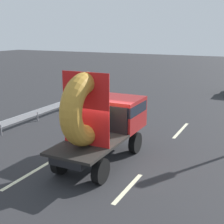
# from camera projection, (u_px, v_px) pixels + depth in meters

# --- Properties ---
(ground_plane) EXTENTS (120.00, 120.00, 0.00)m
(ground_plane) POSITION_uv_depth(u_px,v_px,m) (98.00, 164.00, 12.41)
(ground_plane) COLOR #28282B
(flatbed_truck) EXTENTS (2.02, 5.06, 3.81)m
(flatbed_truck) POSITION_uv_depth(u_px,v_px,m) (104.00, 118.00, 12.33)
(flatbed_truck) COLOR black
(flatbed_truck) RESTS_ON ground_plane
(guardrail) EXTENTS (0.10, 11.39, 0.71)m
(guardrail) POSITION_uv_depth(u_px,v_px,m) (20.00, 118.00, 16.95)
(guardrail) COLOR gray
(guardrail) RESTS_ON ground_plane
(lane_dash_left_near) EXTENTS (0.16, 2.66, 0.01)m
(lane_dash_left_near) POSITION_uv_depth(u_px,v_px,m) (28.00, 175.00, 11.43)
(lane_dash_left_near) COLOR beige
(lane_dash_left_near) RESTS_ON ground_plane
(lane_dash_left_far) EXTENTS (0.16, 2.59, 0.01)m
(lane_dash_left_far) POSITION_uv_depth(u_px,v_px,m) (120.00, 120.00, 18.44)
(lane_dash_left_far) COLOR beige
(lane_dash_left_far) RESTS_ON ground_plane
(lane_dash_right_near) EXTENTS (0.16, 2.30, 0.01)m
(lane_dash_right_near) POSITION_uv_depth(u_px,v_px,m) (128.00, 188.00, 10.46)
(lane_dash_right_near) COLOR beige
(lane_dash_right_near) RESTS_ON ground_plane
(lane_dash_right_far) EXTENTS (0.16, 2.88, 0.01)m
(lane_dash_right_far) POSITION_uv_depth(u_px,v_px,m) (181.00, 130.00, 16.58)
(lane_dash_right_far) COLOR beige
(lane_dash_right_far) RESTS_ON ground_plane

